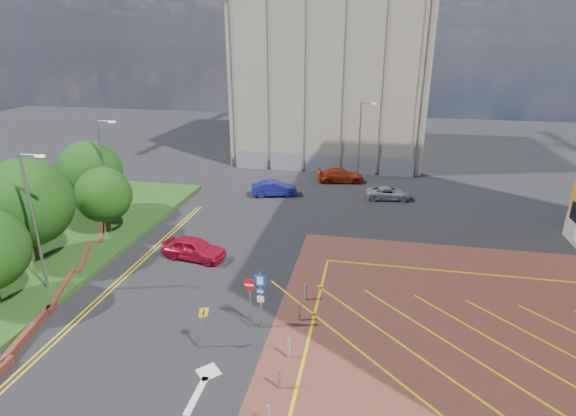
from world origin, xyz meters
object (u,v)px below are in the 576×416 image
(tree_c, at_px, (104,195))
(car_silver_back, at_px, (388,193))
(tree_d, at_px, (90,172))
(lamp_back, at_px, (360,138))
(car_blue_back, at_px, (274,189))
(warning_sign, at_px, (202,322))
(lamp_left_near, at_px, (34,218))
(lamp_left_far, at_px, (105,167))
(car_red_back, at_px, (340,175))
(sign_cluster, at_px, (257,294))
(car_red_left, at_px, (194,248))
(tree_b, at_px, (26,203))

(tree_c, bearing_deg, car_silver_back, 30.94)
(tree_d, bearing_deg, lamp_back, 36.09)
(car_blue_back, bearing_deg, lamp_back, -63.33)
(warning_sign, height_order, car_silver_back, warning_sign)
(lamp_left_near, bearing_deg, car_silver_back, 46.21)
(lamp_left_far, bearing_deg, car_red_back, 41.44)
(sign_cluster, xyz_separation_m, car_red_left, (-6.11, 6.69, -1.21))
(warning_sign, relative_size, car_red_left, 0.52)
(sign_cluster, height_order, car_blue_back, sign_cluster)
(tree_d, bearing_deg, sign_cluster, -35.58)
(tree_b, distance_m, warning_sign, 15.24)
(tree_b, xyz_separation_m, tree_d, (-1.00, 8.00, -0.37))
(tree_b, relative_size, warning_sign, 2.99)
(warning_sign, relative_size, car_red_back, 0.48)
(lamp_left_far, distance_m, lamp_back, 24.46)
(lamp_left_near, xyz_separation_m, car_red_left, (6.61, 5.67, -3.92))
(tree_b, xyz_separation_m, car_blue_back, (12.11, 16.26, -3.54))
(tree_c, height_order, warning_sign, tree_c)
(tree_c, xyz_separation_m, car_red_left, (7.69, -2.33, -2.45))
(car_red_left, bearing_deg, car_red_back, -13.96)
(tree_d, relative_size, lamp_left_near, 0.76)
(warning_sign, distance_m, car_blue_back, 22.40)
(lamp_left_far, relative_size, car_blue_back, 1.89)
(tree_c, distance_m, lamp_back, 25.19)
(warning_sign, xyz_separation_m, car_blue_back, (-1.58, 22.33, -0.73))
(car_silver_back, bearing_deg, lamp_back, 20.87)
(sign_cluster, bearing_deg, lamp_left_far, 143.18)
(tree_c, bearing_deg, lamp_back, 45.68)
(lamp_left_near, relative_size, warning_sign, 3.55)
(car_blue_back, distance_m, car_red_back, 7.94)
(tree_b, bearing_deg, tree_d, 97.13)
(tree_b, height_order, warning_sign, tree_b)
(tree_b, relative_size, lamp_left_near, 0.84)
(tree_c, distance_m, tree_d, 4.30)
(car_red_back, height_order, car_silver_back, car_red_back)
(tree_c, height_order, lamp_back, lamp_back)
(sign_cluster, distance_m, car_blue_back, 20.65)
(lamp_left_far, bearing_deg, car_blue_back, 40.01)
(lamp_left_far, xyz_separation_m, car_blue_back, (11.03, 9.26, -3.96))
(lamp_left_far, xyz_separation_m, warning_sign, (12.61, -13.07, -3.23))
(lamp_left_near, bearing_deg, warning_sign, -16.15)
(tree_d, bearing_deg, warning_sign, -43.77)
(lamp_left_far, bearing_deg, lamp_back, 40.86)
(car_blue_back, xyz_separation_m, car_silver_back, (10.46, 1.07, -0.13))
(tree_c, bearing_deg, lamp_left_far, 114.71)
(car_silver_back, bearing_deg, tree_b, 120.51)
(lamp_left_near, bearing_deg, sign_cluster, -4.56)
(tree_d, distance_m, car_red_left, 12.34)
(tree_c, relative_size, warning_sign, 2.18)
(car_blue_back, bearing_deg, car_red_back, -61.35)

